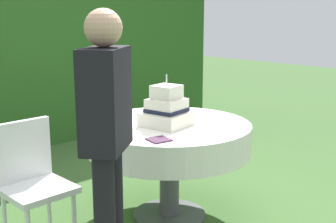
{
  "coord_description": "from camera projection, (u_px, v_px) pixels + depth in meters",
  "views": [
    {
      "loc": [
        -2.25,
        -2.41,
        1.58
      ],
      "look_at": [
        -0.03,
        -0.02,
        0.85
      ],
      "focal_mm": 48.01,
      "sensor_mm": 36.0,
      "label": 1
    }
  ],
  "objects": [
    {
      "name": "cake_table",
      "position": [
        169.0,
        139.0,
        3.43
      ],
      "size": [
        1.24,
        1.24,
        0.75
      ],
      "color": "#4C4C51",
      "rests_on": "ground_plane"
    },
    {
      "name": "garden_chair",
      "position": [
        31.0,
        176.0,
        2.91
      ],
      "size": [
        0.41,
        0.41,
        0.89
      ],
      "color": "white",
      "rests_on": "ground_plane"
    },
    {
      "name": "napkin_stack",
      "position": [
        159.0,
        140.0,
        2.95
      ],
      "size": [
        0.16,
        0.16,
        0.01
      ],
      "primitive_type": "cube",
      "rotation": [
        0.0,
        0.0,
        -0.17
      ],
      "color": "#4C2D47",
      "rests_on": "cake_table"
    },
    {
      "name": "wedding_cake",
      "position": [
        166.0,
        110.0,
        3.31
      ],
      "size": [
        0.37,
        0.37,
        0.38
      ],
      "color": "silver",
      "rests_on": "cake_table"
    },
    {
      "name": "standing_person",
      "position": [
        107.0,
        135.0,
        2.42
      ],
      "size": [
        0.41,
        0.38,
        1.6
      ],
      "color": "black",
      "rests_on": "ground_plane"
    },
    {
      "name": "serving_plate_near",
      "position": [
        216.0,
        118.0,
        3.54
      ],
      "size": [
        0.12,
        0.12,
        0.01
      ],
      "primitive_type": "cylinder",
      "color": "white",
      "rests_on": "cake_table"
    },
    {
      "name": "ground_plane",
      "position": [
        169.0,
        215.0,
        3.56
      ],
      "size": [
        20.0,
        20.0,
        0.0
      ],
      "primitive_type": "plane",
      "color": "#3D602D"
    },
    {
      "name": "foliage_hedge",
      "position": [
        13.0,
        31.0,
        5.17
      ],
      "size": [
        5.86,
        0.57,
        2.74
      ],
      "primitive_type": "cube",
      "color": "#28561E",
      "rests_on": "ground_plane"
    },
    {
      "name": "serving_plate_far",
      "position": [
        226.0,
        124.0,
        3.37
      ],
      "size": [
        0.12,
        0.12,
        0.01
      ],
      "primitive_type": "cylinder",
      "color": "white",
      "rests_on": "cake_table"
    }
  ]
}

